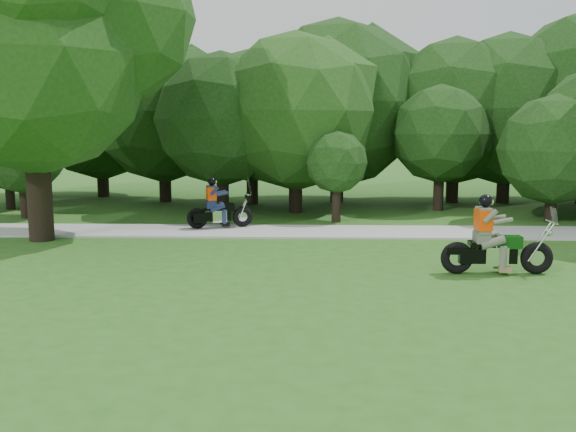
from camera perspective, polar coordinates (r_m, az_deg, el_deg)
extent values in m
plane|color=#2B5919|center=(11.81, 16.84, -8.08)|extent=(100.00, 100.00, 0.00)
cube|color=#AAAAA5|center=(19.45, 10.81, -1.42)|extent=(60.00, 2.20, 0.06)
cylinder|color=black|center=(25.98, -3.20, 3.05)|extent=(0.47, 0.47, 1.80)
sphere|color=black|center=(25.87, -3.24, 8.85)|extent=(5.30, 5.30, 5.30)
cylinder|color=black|center=(27.16, -10.87, 3.15)|extent=(0.49, 0.49, 1.80)
sphere|color=black|center=(27.06, -11.03, 9.05)|extent=(5.83, 5.83, 5.83)
cylinder|color=black|center=(23.47, 0.68, 2.51)|extent=(0.49, 0.49, 1.80)
sphere|color=#1D4914|center=(23.36, 0.69, 9.27)|extent=(5.73, 5.73, 5.73)
cylinder|color=black|center=(23.71, -5.82, 2.53)|extent=(0.44, 0.44, 1.80)
sphere|color=black|center=(23.60, -5.91, 8.55)|extent=(4.89, 4.89, 4.89)
cylinder|color=black|center=(26.72, 4.37, 3.19)|extent=(0.54, 0.54, 1.80)
sphere|color=black|center=(26.63, 4.44, 9.93)|extent=(6.89, 6.89, 6.89)
cylinder|color=black|center=(27.26, 14.40, 3.05)|extent=(0.50, 0.50, 1.80)
sphere|color=black|center=(27.17, 14.62, 9.03)|extent=(5.97, 5.97, 5.97)
cylinder|color=black|center=(24.64, 13.24, 2.42)|extent=(0.38, 0.38, 1.68)
sphere|color=black|center=(24.53, 13.40, 7.14)|extent=(3.67, 3.67, 3.67)
cylinder|color=black|center=(27.72, 18.59, 2.96)|extent=(0.51, 0.51, 1.80)
sphere|color=black|center=(27.62, 18.87, 8.96)|extent=(6.15, 6.15, 6.15)
cylinder|color=black|center=(21.21, 4.31, 1.22)|extent=(0.30, 0.30, 1.32)
sphere|color=black|center=(21.09, 4.35, 4.80)|extent=(2.05, 2.05, 2.05)
cylinder|color=black|center=(22.93, 22.33, 1.00)|extent=(0.38, 0.38, 1.20)
sphere|color=black|center=(22.79, 22.58, 5.47)|extent=(3.65, 3.65, 3.65)
cylinder|color=black|center=(30.13, -22.39, 3.16)|extent=(0.51, 0.51, 1.80)
sphere|color=black|center=(30.05, -22.70, 8.67)|extent=(6.15, 6.15, 6.15)
cylinder|color=black|center=(29.77, -16.13, 3.41)|extent=(0.51, 0.51, 1.80)
sphere|color=black|center=(29.68, -16.36, 8.99)|extent=(6.15, 6.15, 6.15)
cylinder|color=black|center=(26.54, -23.48, 1.84)|extent=(0.34, 0.34, 1.19)
sphere|color=#1D4914|center=(26.43, -23.66, 5.04)|extent=(2.74, 2.74, 2.74)
cylinder|color=black|center=(23.86, -22.32, 1.44)|extent=(0.35, 0.35, 1.35)
sphere|color=black|center=(23.74, -22.54, 5.38)|extent=(2.97, 2.97, 2.97)
cylinder|color=black|center=(19.00, -21.34, 4.22)|extent=(0.68, 0.68, 4.20)
sphere|color=#1D4914|center=(19.05, -21.81, 12.95)|extent=(6.40, 6.40, 6.40)
sphere|color=#1D4914|center=(19.34, -16.02, 16.72)|extent=(5.12, 5.12, 5.12)
torus|color=black|center=(14.41, 14.78, -3.61)|extent=(0.71, 0.21, 0.71)
torus|color=black|center=(14.92, 21.23, -3.50)|extent=(0.71, 0.21, 0.71)
cube|color=black|center=(14.58, 17.29, -3.37)|extent=(1.24, 0.26, 0.32)
cube|color=silver|center=(14.63, 17.94, -3.37)|extent=(0.49, 0.35, 0.41)
cube|color=black|center=(14.65, 19.02, -2.18)|extent=(0.53, 0.31, 0.26)
cube|color=black|center=(14.49, 16.81, -2.36)|extent=(0.53, 0.33, 0.10)
cylinder|color=silver|center=(14.87, 21.45, -2.16)|extent=(0.55, 0.05, 0.84)
cylinder|color=silver|center=(14.89, 22.41, -0.49)|extent=(0.05, 0.65, 0.04)
cube|color=#555A49|center=(14.46, 16.83, -1.81)|extent=(0.31, 0.39, 0.24)
cube|color=#555A49|center=(14.41, 16.97, -0.38)|extent=(0.27, 0.43, 0.57)
cube|color=#FF4005|center=(14.41, 16.98, -0.30)|extent=(0.30, 0.47, 0.45)
sphere|color=black|center=(14.37, 17.16, 1.30)|extent=(0.28, 0.28, 0.28)
torus|color=black|center=(19.69, -8.08, -0.21)|extent=(0.66, 0.36, 0.64)
torus|color=black|center=(19.92, -4.06, -0.06)|extent=(0.66, 0.36, 0.64)
cube|color=black|center=(19.76, -6.54, -0.02)|extent=(1.03, 0.51, 0.29)
cube|color=silver|center=(19.78, -6.14, -0.01)|extent=(0.51, 0.42, 0.36)
cube|color=black|center=(19.78, -5.51, 0.80)|extent=(0.53, 0.40, 0.24)
cube|color=black|center=(19.71, -6.88, 0.64)|extent=(0.54, 0.42, 0.09)
cylinder|color=silver|center=(19.88, -3.97, 0.85)|extent=(0.36, 0.15, 0.81)
cylinder|color=silver|center=(19.87, -3.55, 1.99)|extent=(0.20, 0.56, 0.03)
cube|color=black|center=(19.50, -7.87, -0.16)|extent=(0.40, 0.22, 0.31)
cube|color=black|center=(19.89, -8.02, 0.00)|extent=(0.40, 0.22, 0.31)
cube|color=#1D284D|center=(19.69, -6.88, 1.01)|extent=(0.36, 0.41, 0.22)
cube|color=#1D284D|center=(19.66, -6.85, 1.96)|extent=(0.34, 0.43, 0.51)
cube|color=#FF4005|center=(19.66, -6.85, 2.01)|extent=(0.38, 0.48, 0.40)
sphere|color=black|center=(19.63, -6.79, 3.07)|extent=(0.25, 0.25, 0.25)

